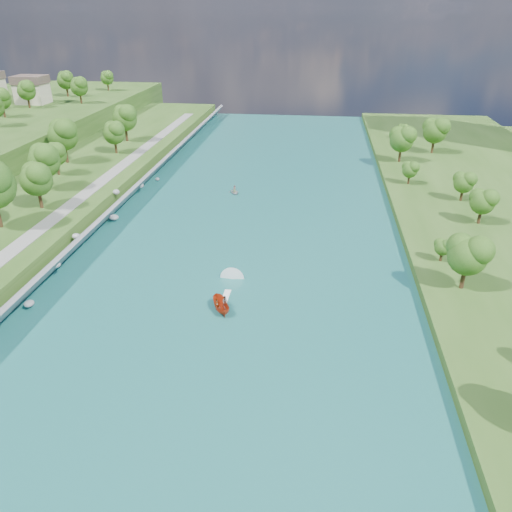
# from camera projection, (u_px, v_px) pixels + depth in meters

# --- Properties ---
(ground) EXTENTS (260.00, 260.00, 0.00)m
(ground) POSITION_uv_depth(u_px,v_px,m) (210.00, 328.00, 62.78)
(ground) COLOR #2D5119
(ground) RESTS_ON ground
(river_water) EXTENTS (55.00, 240.00, 0.10)m
(river_water) POSITION_uv_depth(u_px,v_px,m) (235.00, 257.00, 80.52)
(river_water) COLOR #185B59
(river_water) RESTS_ON ground
(ridge_west) EXTENTS (60.00, 120.00, 9.00)m
(ridge_west) POSITION_uv_depth(u_px,v_px,m) (12.00, 122.00, 154.40)
(ridge_west) COLOR #2D5119
(ridge_west) RESTS_ON ground
(riprap_bank) EXTENTS (3.88, 236.00, 4.19)m
(riprap_bank) POSITION_uv_depth(u_px,v_px,m) (80.00, 241.00, 82.04)
(riprap_bank) COLOR slate
(riprap_bank) RESTS_ON ground
(riverside_path) EXTENTS (3.00, 200.00, 0.10)m
(riverside_path) POSITION_uv_depth(u_px,v_px,m) (42.00, 228.00, 82.61)
(riverside_path) COLOR gray
(riverside_path) RESTS_ON berm_west
(trees_east) EXTENTS (16.18, 144.82, 10.98)m
(trees_east) POSITION_uv_depth(u_px,v_px,m) (456.00, 198.00, 88.34)
(trees_east) COLOR #164412
(trees_east) RESTS_ON berm_east
(trees_ridge) EXTENTS (17.79, 68.02, 9.89)m
(trees_ridge) POSITION_uv_depth(u_px,v_px,m) (48.00, 90.00, 151.90)
(trees_ridge) COLOR #164412
(trees_ridge) RESTS_ON ridge_west
(motorboat) EXTENTS (3.60, 19.17, 1.94)m
(motorboat) POSITION_uv_depth(u_px,v_px,m) (223.00, 301.00, 67.11)
(motorboat) COLOR #AB2B0D
(motorboat) RESTS_ON river_water
(raft) EXTENTS (3.26, 3.72, 1.73)m
(raft) POSITION_uv_depth(u_px,v_px,m) (235.00, 192.00, 108.07)
(raft) COLOR #92949A
(raft) RESTS_ON river_water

